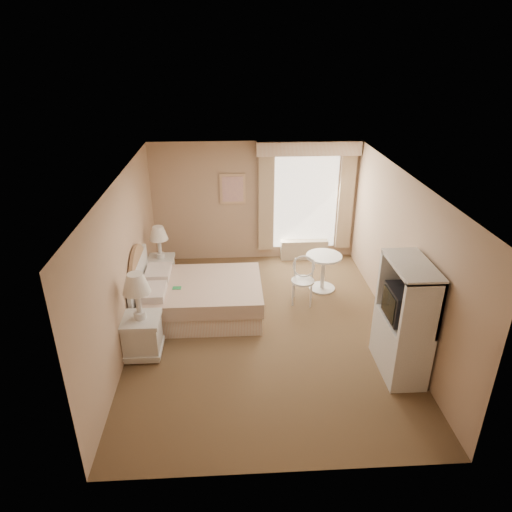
{
  "coord_description": "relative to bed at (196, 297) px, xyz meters",
  "views": [
    {
      "loc": [
        -0.5,
        -6.21,
        4.23
      ],
      "look_at": [
        -0.12,
        0.3,
        1.17
      ],
      "focal_mm": 32.0,
      "sensor_mm": 36.0,
      "label": 1
    }
  ],
  "objects": [
    {
      "name": "framed_art",
      "position": [
        0.68,
        2.18,
        1.22
      ],
      "size": [
        0.52,
        0.04,
        0.62
      ],
      "color": "#D4AA82",
      "rests_on": "room"
    },
    {
      "name": "nightstand_near",
      "position": [
        -0.71,
        -1.1,
        0.17
      ],
      "size": [
        0.55,
        0.55,
        1.33
      ],
      "color": "silver",
      "rests_on": "room"
    },
    {
      "name": "window",
      "position": [
        2.18,
        2.12,
        1.01
      ],
      "size": [
        2.05,
        0.22,
        2.51
      ],
      "color": "white",
      "rests_on": "room"
    },
    {
      "name": "nightstand_far",
      "position": [
        -0.71,
        1.1,
        0.11
      ],
      "size": [
        0.48,
        0.48,
        1.17
      ],
      "color": "silver",
      "rests_on": "room"
    },
    {
      "name": "bed",
      "position": [
        0.0,
        0.0,
        0.0
      ],
      "size": [
        2.06,
        1.54,
        1.36
      ],
      "color": "#D1A388",
      "rests_on": "room"
    },
    {
      "name": "round_table",
      "position": [
        2.32,
        0.74,
        0.13
      ],
      "size": [
        0.66,
        0.66,
        0.7
      ],
      "color": "silver",
      "rests_on": "room"
    },
    {
      "name": "room",
      "position": [
        1.13,
        -0.53,
        0.92
      ],
      "size": [
        4.21,
        5.51,
        2.51
      ],
      "color": "brown",
      "rests_on": "ground"
    },
    {
      "name": "armoire",
      "position": [
        2.94,
        -1.65,
        0.36
      ],
      "size": [
        0.5,
        1.0,
        1.67
      ],
      "color": "silver",
      "rests_on": "room"
    },
    {
      "name": "cafe_chair",
      "position": [
        1.87,
        0.33,
        0.16
      ],
      "size": [
        0.48,
        0.48,
        0.85
      ],
      "rotation": [
        0.0,
        0.0,
        -0.21
      ],
      "color": "silver",
      "rests_on": "room"
    }
  ]
}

